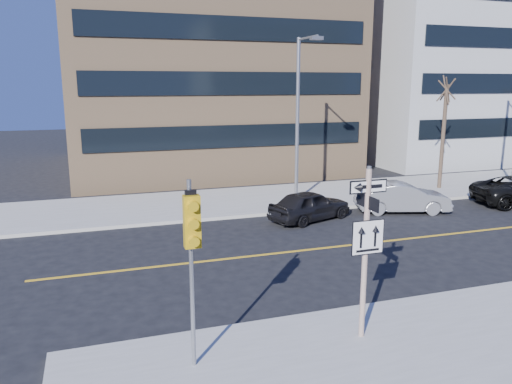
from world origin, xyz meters
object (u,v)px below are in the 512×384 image
object	(u,v)px
traffic_signal	(192,237)
parked_car_a	(310,205)
sign_pole	(366,243)
parked_car_b	(402,198)
street_tree_west	(447,92)
streetlight_a	(300,109)

from	to	relation	value
traffic_signal	parked_car_a	distance (m)	12.93
parked_car_a	sign_pole	bearing A→B (deg)	142.54
parked_car_b	street_tree_west	world-z (taller)	street_tree_west
parked_car_a	streetlight_a	size ratio (longest dim) A/B	0.50
traffic_signal	streetlight_a	xyz separation A→B (m)	(8.00, 13.42, 1.73)
parked_car_b	traffic_signal	bearing A→B (deg)	147.74
parked_car_a	parked_car_b	world-z (taller)	parked_car_b
street_tree_west	traffic_signal	bearing A→B (deg)	-140.61
parked_car_a	street_tree_west	world-z (taller)	street_tree_west
traffic_signal	streetlight_a	distance (m)	15.72
street_tree_west	parked_car_a	bearing A→B (deg)	-159.91
traffic_signal	parked_car_b	world-z (taller)	traffic_signal
parked_car_a	streetlight_a	distance (m)	5.11
streetlight_a	street_tree_west	world-z (taller)	streetlight_a
traffic_signal	parked_car_a	size ratio (longest dim) A/B	1.00
traffic_signal	parked_car_a	world-z (taller)	traffic_signal
traffic_signal	parked_car_b	size ratio (longest dim) A/B	0.92
parked_car_a	streetlight_a	xyz separation A→B (m)	(0.71, 3.01, 4.07)
traffic_signal	streetlight_a	world-z (taller)	streetlight_a
sign_pole	traffic_signal	bearing A→B (deg)	-177.89
streetlight_a	street_tree_west	xyz separation A→B (m)	(9.00, 0.54, 0.77)
parked_car_b	sign_pole	bearing A→B (deg)	158.83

